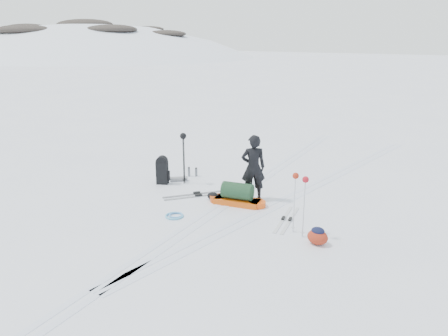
{
  "coord_description": "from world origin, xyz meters",
  "views": [
    {
      "loc": [
        5.74,
        -9.16,
        4.2
      ],
      "look_at": [
        -0.04,
        -0.2,
        0.95
      ],
      "focal_mm": 35.0,
      "sensor_mm": 36.0,
      "label": 1
    }
  ],
  "objects_px": {
    "pulk_sled": "(237,196)",
    "expedition_rucksack": "(164,171)",
    "ski_poles_black": "(183,142)",
    "skier": "(253,168)"
  },
  "relations": [
    {
      "from": "expedition_rucksack",
      "to": "ski_poles_black",
      "type": "height_order",
      "value": "ski_poles_black"
    },
    {
      "from": "skier",
      "to": "pulk_sled",
      "type": "relative_size",
      "value": 1.12
    },
    {
      "from": "pulk_sled",
      "to": "expedition_rucksack",
      "type": "bearing_deg",
      "value": 162.69
    },
    {
      "from": "skier",
      "to": "expedition_rucksack",
      "type": "xyz_separation_m",
      "value": [
        -2.82,
        -0.28,
        -0.49
      ]
    },
    {
      "from": "ski_poles_black",
      "to": "skier",
      "type": "bearing_deg",
      "value": 12.01
    },
    {
      "from": "expedition_rucksack",
      "to": "pulk_sled",
      "type": "bearing_deg",
      "value": -31.76
    },
    {
      "from": "pulk_sled",
      "to": "expedition_rucksack",
      "type": "xyz_separation_m",
      "value": [
        -2.67,
        0.26,
        0.17
      ]
    },
    {
      "from": "pulk_sled",
      "to": "expedition_rucksack",
      "type": "height_order",
      "value": "expedition_rucksack"
    },
    {
      "from": "skier",
      "to": "pulk_sled",
      "type": "height_order",
      "value": "skier"
    },
    {
      "from": "pulk_sled",
      "to": "ski_poles_black",
      "type": "relative_size",
      "value": 1.03
    }
  ]
}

